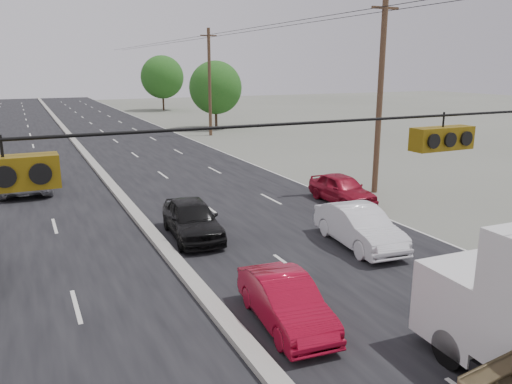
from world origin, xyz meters
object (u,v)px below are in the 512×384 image
(queue_car_e, at_px, (342,189))
(queue_car_b, at_px, (359,227))
(utility_pole_right_c, at_px, (210,82))
(utility_pole_right_b, at_px, (380,95))
(oncoming_far, at_px, (27,176))
(red_sedan, at_px, (285,302))
(tree_right_mid, at_px, (216,88))
(tree_right_far, at_px, (162,77))
(queue_car_a, at_px, (192,219))

(queue_car_e, bearing_deg, queue_car_b, -117.90)
(utility_pole_right_c, height_order, queue_car_b, utility_pole_right_c)
(utility_pole_right_b, xyz_separation_m, oncoming_far, (-16.69, 8.37, -4.32))
(utility_pole_right_c, relative_size, oncoming_far, 1.78)
(utility_pole_right_b, xyz_separation_m, queue_car_e, (-2.90, -1.12, -4.40))
(red_sedan, xyz_separation_m, queue_car_b, (5.30, 3.98, 0.10))
(utility_pole_right_c, height_order, tree_right_mid, utility_pole_right_c)
(utility_pole_right_b, height_order, tree_right_far, utility_pole_right_b)
(utility_pole_right_c, relative_size, tree_right_mid, 1.40)
(tree_right_far, distance_m, queue_car_e, 56.65)
(queue_car_b, distance_m, oncoming_far, 18.33)
(utility_pole_right_b, relative_size, tree_right_far, 1.23)
(utility_pole_right_c, height_order, oncoming_far, utility_pole_right_c)
(queue_car_e, bearing_deg, tree_right_far, 84.51)
(queue_car_a, xyz_separation_m, queue_car_e, (8.20, 1.68, -0.04))
(tree_right_far, height_order, oncoming_far, tree_right_far)
(utility_pole_right_c, distance_m, oncoming_far, 23.95)
(utility_pole_right_b, bearing_deg, oncoming_far, 153.37)
(utility_pole_right_c, height_order, queue_car_e, utility_pole_right_c)
(utility_pole_right_b, xyz_separation_m, utility_pole_right_c, (0.00, 25.00, 0.00))
(tree_right_mid, bearing_deg, utility_pole_right_b, -94.76)
(utility_pole_right_b, bearing_deg, queue_car_e, -158.81)
(red_sedan, bearing_deg, utility_pole_right_c, 77.77)
(queue_car_e, relative_size, oncoming_far, 0.74)
(tree_right_mid, relative_size, tree_right_far, 0.88)
(utility_pole_right_b, relative_size, queue_car_a, 2.26)
(utility_pole_right_b, relative_size, utility_pole_right_c, 1.00)
(queue_car_a, relative_size, queue_car_e, 1.06)
(tree_right_far, xyz_separation_m, queue_car_a, (-14.60, -57.81, -4.20))
(utility_pole_right_c, bearing_deg, queue_car_a, -111.76)
(red_sedan, height_order, oncoming_far, oncoming_far)
(utility_pole_right_b, xyz_separation_m, queue_car_b, (-5.80, -6.38, -4.37))
(tree_right_mid, bearing_deg, oncoming_far, -131.58)
(tree_right_far, height_order, queue_car_b, tree_right_far)
(tree_right_far, bearing_deg, utility_pole_right_b, -93.64)
(tree_right_far, height_order, queue_car_a, tree_right_far)
(utility_pole_right_b, bearing_deg, tree_right_mid, 85.24)
(utility_pole_right_c, relative_size, queue_car_a, 2.26)
(queue_car_b, bearing_deg, tree_right_mid, 83.12)
(utility_pole_right_c, distance_m, queue_car_a, 30.25)
(red_sedan, bearing_deg, oncoming_far, 111.81)
(tree_right_mid, distance_m, queue_car_b, 37.48)
(oncoming_far, bearing_deg, tree_right_mid, -126.37)
(utility_pole_right_c, height_order, queue_car_a, utility_pole_right_c)
(utility_pole_right_b, distance_m, queue_car_b, 9.66)
(tree_right_mid, distance_m, red_sedan, 42.75)
(queue_car_e, bearing_deg, utility_pole_right_b, 22.20)
(tree_right_far, relative_size, queue_car_b, 1.81)
(utility_pole_right_c, bearing_deg, utility_pole_right_b, -90.00)
(queue_car_a, bearing_deg, tree_right_mid, 72.07)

